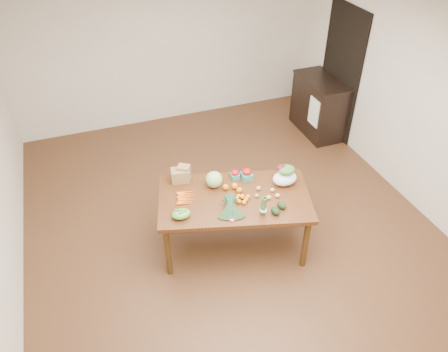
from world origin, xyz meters
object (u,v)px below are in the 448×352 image
object	(u,v)px
dining_table	(234,221)
paper_bag	(180,174)
kale_bunch	(231,209)
mandarin_cluster	(242,197)
cabbage	(214,180)
asparagus_bundle	(263,206)
cabinet	(319,106)
salad_bag	(285,176)

from	to	relation	value
dining_table	paper_bag	distance (m)	0.84
paper_bag	kale_bunch	distance (m)	0.84
mandarin_cluster	kale_bunch	distance (m)	0.27
dining_table	cabbage	size ratio (longest dim) A/B	8.69
dining_table	asparagus_bundle	world-z (taller)	asparagus_bundle
dining_table	mandarin_cluster	xyz separation A→B (m)	(0.06, -0.08, 0.42)
dining_table	asparagus_bundle	size ratio (longest dim) A/B	6.80
dining_table	mandarin_cluster	size ratio (longest dim) A/B	9.44
paper_bag	mandarin_cluster	size ratio (longest dim) A/B	1.53
cabbage	mandarin_cluster	bearing A→B (deg)	-58.65
asparagus_bundle	cabinet	bearing A→B (deg)	64.39
cabinet	salad_bag	distance (m)	2.61
dining_table	cabinet	size ratio (longest dim) A/B	1.67
cabbage	kale_bunch	distance (m)	0.53
mandarin_cluster	cabinet	bearing A→B (deg)	43.30
cabbage	kale_bunch	world-z (taller)	cabbage
cabbage	paper_bag	bearing A→B (deg)	145.35
cabinet	kale_bunch	size ratio (longest dim) A/B	2.55
dining_table	kale_bunch	world-z (taller)	kale_bunch
kale_bunch	asparagus_bundle	world-z (taller)	asparagus_bundle
cabinet	cabbage	bearing A→B (deg)	-144.33
paper_bag	mandarin_cluster	bearing A→B (deg)	-46.58
dining_table	cabbage	bearing A→B (deg)	135.49
asparagus_bundle	salad_bag	world-z (taller)	asparagus_bundle
cabinet	paper_bag	xyz separation A→B (m)	(-2.78, -1.52, 0.38)
mandarin_cluster	dining_table	bearing A→B (deg)	126.18
kale_bunch	salad_bag	bearing A→B (deg)	36.06
cabbage	asparagus_bundle	world-z (taller)	asparagus_bundle
kale_bunch	mandarin_cluster	bearing A→B (deg)	57.33
cabinet	asparagus_bundle	world-z (taller)	asparagus_bundle
mandarin_cluster	asparagus_bundle	distance (m)	0.33
mandarin_cluster	salad_bag	world-z (taller)	salad_bag
cabbage	asparagus_bundle	size ratio (longest dim) A/B	0.78
mandarin_cluster	paper_bag	bearing A→B (deg)	133.42
dining_table	cabinet	xyz separation A→B (m)	(2.29, 2.01, 0.10)
cabinet	kale_bunch	world-z (taller)	cabinet
dining_table	kale_bunch	size ratio (longest dim) A/B	4.25
dining_table	cabbage	world-z (taller)	cabbage
asparagus_bundle	cabbage	bearing A→B (deg)	133.04
cabbage	mandarin_cluster	world-z (taller)	cabbage
cabinet	asparagus_bundle	distance (m)	3.21
asparagus_bundle	salad_bag	size ratio (longest dim) A/B	0.86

